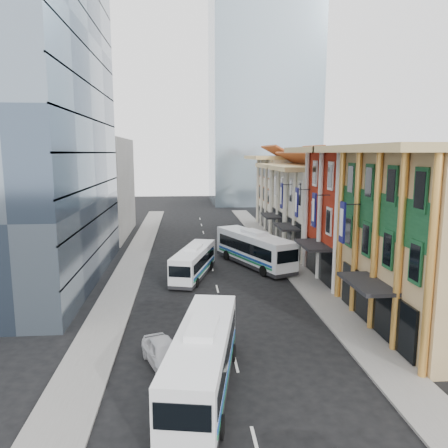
{
  "coord_description": "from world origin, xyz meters",
  "views": [
    {
      "loc": [
        -2.82,
        -22.34,
        11.99
      ],
      "look_at": [
        1.2,
        21.53,
        4.78
      ],
      "focal_mm": 35.0,
      "sensor_mm": 36.0,
      "label": 1
    }
  ],
  "objects": [
    {
      "name": "shophouse_tan",
      "position": [
        14.0,
        5.0,
        6.0
      ],
      "size": [
        8.0,
        14.0,
        12.0
      ],
      "primitive_type": "cube",
      "color": "tan",
      "rests_on": "ground"
    },
    {
      "name": "bus_left_near",
      "position": [
        -2.0,
        -1.72,
        1.79
      ],
      "size": [
        4.62,
        11.46,
        3.58
      ],
      "primitive_type": null,
      "rotation": [
        0.0,
        0.0,
        -0.18
      ],
      "color": "white",
      "rests_on": "ground"
    },
    {
      "name": "shophouse_cream_near",
      "position": [
        14.0,
        26.5,
        5.0
      ],
      "size": [
        8.0,
        9.0,
        10.0
      ],
      "primitive_type": "cube",
      "color": "white",
      "rests_on": "ground"
    },
    {
      "name": "sidewalk_left",
      "position": [
        -8.5,
        22.0,
        0.07
      ],
      "size": [
        3.0,
        90.0,
        0.15
      ],
      "primitive_type": "cube",
      "color": "slate",
      "rests_on": "ground"
    },
    {
      "name": "shophouse_red",
      "position": [
        14.0,
        17.0,
        6.0
      ],
      "size": [
        8.0,
        10.0,
        12.0
      ],
      "primitive_type": "cube",
      "color": "#A52612",
      "rests_on": "ground"
    },
    {
      "name": "office_tower",
      "position": [
        -17.0,
        19.0,
        15.0
      ],
      "size": [
        12.0,
        26.0,
        30.0
      ],
      "primitive_type": "cube",
      "color": "#39485B",
      "rests_on": "ground"
    },
    {
      "name": "shophouse_cream_mid",
      "position": [
        14.0,
        35.5,
        5.0
      ],
      "size": [
        8.0,
        9.0,
        10.0
      ],
      "primitive_type": "cube",
      "color": "white",
      "rests_on": "ground"
    },
    {
      "name": "bus_left_far",
      "position": [
        -2.0,
        18.97,
        1.56
      ],
      "size": [
        4.83,
        9.98,
        3.12
      ],
      "primitive_type": null,
      "rotation": [
        0.0,
        0.0,
        -0.27
      ],
      "color": "white",
      "rests_on": "ground"
    },
    {
      "name": "sedan_left",
      "position": [
        -4.09,
        1.12,
        0.76
      ],
      "size": [
        3.2,
        4.79,
        1.51
      ],
      "primitive_type": "imported",
      "rotation": [
        0.0,
        0.0,
        0.35
      ],
      "color": "silver",
      "rests_on": "ground"
    },
    {
      "name": "ground",
      "position": [
        0.0,
        0.0,
        0.0
      ],
      "size": [
        200.0,
        200.0,
        0.0
      ],
      "primitive_type": "plane",
      "color": "black",
      "rests_on": "ground"
    },
    {
      "name": "bus_right",
      "position": [
        4.53,
        22.67,
        1.93
      ],
      "size": [
        7.3,
        12.19,
        3.86
      ],
      "primitive_type": null,
      "rotation": [
        0.0,
        0.0,
        0.4
      ],
      "color": "white",
      "rests_on": "ground"
    },
    {
      "name": "sidewalk_right",
      "position": [
        8.5,
        22.0,
        0.07
      ],
      "size": [
        3.0,
        90.0,
        0.15
      ],
      "primitive_type": "cube",
      "color": "slate",
      "rests_on": "ground"
    },
    {
      "name": "office_block_far",
      "position": [
        -16.0,
        42.0,
        7.0
      ],
      "size": [
        10.0,
        18.0,
        14.0
      ],
      "primitive_type": "cube",
      "color": "gray",
      "rests_on": "ground"
    },
    {
      "name": "shophouse_cream_far",
      "position": [
        14.0,
        46.0,
        5.5
      ],
      "size": [
        8.0,
        12.0,
        11.0
      ],
      "primitive_type": "cube",
      "color": "white",
      "rests_on": "ground"
    }
  ]
}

